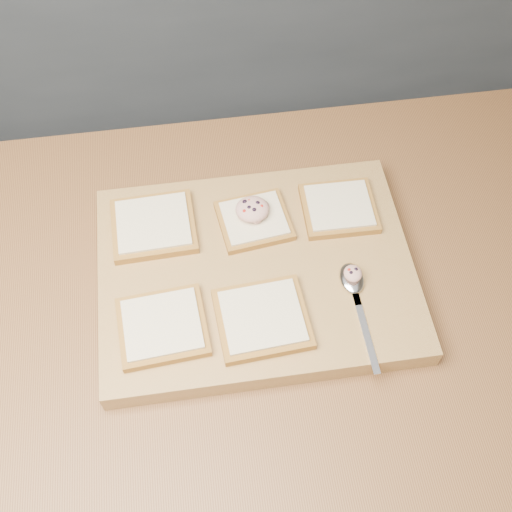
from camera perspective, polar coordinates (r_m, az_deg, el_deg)
The scene contains 11 objects.
ground at distance 1.84m, azimuth -2.19°, elevation -17.93°, with size 4.00×4.00×0.00m, color #515459.
island_counter at distance 1.41m, azimuth -2.80°, elevation -13.17°, with size 2.00×0.80×0.90m.
cutting_board at distance 1.01m, azimuth 0.00°, elevation -1.50°, with size 0.49×0.37×0.04m, color #A88348.
bread_far_left at distance 1.04m, azimuth -9.10°, elevation 2.70°, with size 0.13×0.12×0.02m.
bread_far_center at distance 1.03m, azimuth -0.17°, elevation 3.19°, with size 0.12×0.11×0.02m.
bread_far_right at distance 1.05m, azimuth 7.39°, elevation 4.26°, with size 0.12×0.11×0.02m.
bread_near_left at distance 0.94m, azimuth -8.32°, elevation -6.21°, with size 0.13×0.12×0.02m.
bread_near_center at distance 0.94m, azimuth 0.57°, elevation -5.57°, with size 0.14×0.13×0.02m.
tuna_salad_dollop at distance 1.02m, azimuth -0.33°, elevation 4.19°, with size 0.05×0.05×0.03m.
spoon at distance 0.98m, azimuth 8.68°, elevation -2.65°, with size 0.04×0.18×0.01m.
spoon_salad at distance 0.97m, azimuth 8.60°, elevation -1.53°, with size 0.03×0.03×0.02m.
Camera 1 is at (-0.00, -0.48, 1.78)m, focal length 45.00 mm.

